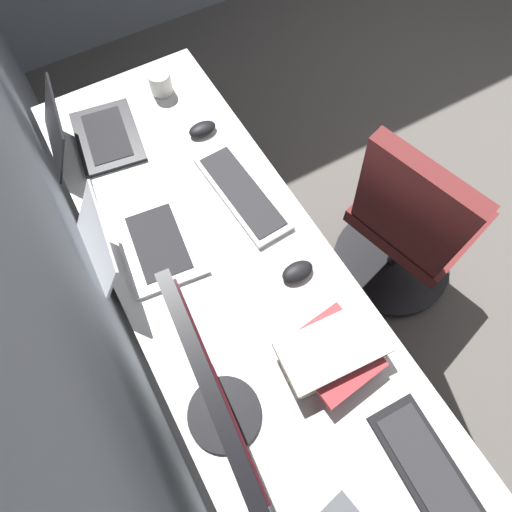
# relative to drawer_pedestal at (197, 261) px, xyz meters

# --- Properties ---
(wall_back) EXTENTS (4.98, 0.10, 2.60)m
(wall_back) POSITION_rel_drawer_pedestal_xyz_m (-0.30, 0.37, 0.95)
(wall_back) COLOR #8C939E
(wall_back) RESTS_ON ground
(desk) EXTENTS (2.13, 0.66, 0.73)m
(desk) POSITION_rel_drawer_pedestal_xyz_m (-0.36, -0.03, 0.32)
(desk) COLOR white
(desk) RESTS_ON ground
(drawer_pedestal) EXTENTS (0.40, 0.51, 0.69)m
(drawer_pedestal) POSITION_rel_drawer_pedestal_xyz_m (0.00, 0.00, 0.00)
(drawer_pedestal) COLOR white
(drawer_pedestal) RESTS_ON ground
(monitor_primary) EXTENTS (0.47, 0.20, 0.47)m
(monitor_primary) POSITION_rel_drawer_pedestal_xyz_m (-0.64, 0.18, 0.65)
(monitor_primary) COLOR black
(monitor_primary) RESTS_ON desk
(laptop_leftmost) EXTENTS (0.35, 0.35, 0.21)m
(laptop_leftmost) POSITION_rel_drawer_pedestal_xyz_m (0.43, 0.16, 0.43)
(laptop_leftmost) COLOR black
(laptop_leftmost) RESTS_ON desk
(laptop_center) EXTENTS (0.36, 0.38, 0.22)m
(laptop_center) POSITION_rel_drawer_pedestal_xyz_m (-0.07, 0.19, 0.43)
(laptop_center) COLOR silver
(laptop_center) RESTS_ON desk
(keyboard_main) EXTENTS (0.43, 0.17, 0.02)m
(keyboard_main) POSITION_rel_drawer_pedestal_xyz_m (-0.04, -0.21, 0.39)
(keyboard_main) COLOR silver
(keyboard_main) RESTS_ON desk
(keyboard_spare) EXTENTS (0.43, 0.16, 0.02)m
(keyboard_spare) POSITION_rel_drawer_pedestal_xyz_m (-1.05, -0.20, 0.39)
(keyboard_spare) COLOR black
(keyboard_spare) RESTS_ON desk
(mouse_main) EXTENTS (0.06, 0.10, 0.03)m
(mouse_main) POSITION_rel_drawer_pedestal_xyz_m (-0.38, -0.21, 0.40)
(mouse_main) COLOR black
(mouse_main) RESTS_ON desk
(mouse_spare) EXTENTS (0.06, 0.10, 0.03)m
(mouse_spare) POSITION_rel_drawer_pedestal_xyz_m (0.27, -0.21, 0.40)
(mouse_spare) COLOR black
(mouse_spare) RESTS_ON desk
(book_stack_near) EXTENTS (0.24, 0.31, 0.08)m
(book_stack_near) POSITION_rel_drawer_pedestal_xyz_m (-0.64, -0.16, 0.42)
(book_stack_near) COLOR beige
(book_stack_near) RESTS_ON desk
(coffee_mug) EXTENTS (0.13, 0.09, 0.09)m
(coffee_mug) POSITION_rel_drawer_pedestal_xyz_m (0.54, -0.17, 0.43)
(coffee_mug) COLOR silver
(coffee_mug) RESTS_ON desk
(office_chair) EXTENTS (0.56, 0.60, 0.97)m
(office_chair) POSITION_rel_drawer_pedestal_xyz_m (-0.35, -0.79, 0.11)
(office_chair) COLOR maroon
(office_chair) RESTS_ON ground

